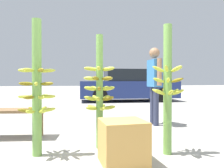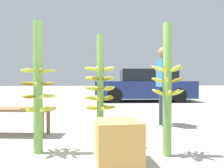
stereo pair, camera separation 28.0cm
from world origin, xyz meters
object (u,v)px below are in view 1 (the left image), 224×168
at_px(market_bench, 4,114).
at_px(parked_car, 129,86).
at_px(banana_stalk_left, 37,88).
at_px(banana_stalk_right, 168,87).
at_px(vendor_person, 154,79).
at_px(banana_stalk_center, 100,90).
at_px(produce_crate, 123,142).

height_order(market_bench, parked_car, parked_car).
bearing_deg(banana_stalk_left, market_bench, 120.84).
xyz_separation_m(banana_stalk_right, market_bench, (-2.10, 1.28, -0.43)).
xyz_separation_m(vendor_person, parked_car, (1.21, 5.26, -0.26)).
bearing_deg(banana_stalk_right, banana_stalk_center, 149.88).
relative_size(banana_stalk_right, parked_car, 0.36).
bearing_deg(parked_car, market_bench, 151.57).
xyz_separation_m(banana_stalk_left, banana_stalk_right, (1.53, -0.33, 0.01)).
height_order(banana_stalk_center, banana_stalk_right, banana_stalk_right).
xyz_separation_m(banana_stalk_center, market_bench, (-1.34, 0.84, -0.39)).
distance_m(banana_stalk_left, produce_crate, 1.18).
distance_m(banana_stalk_center, parked_car, 6.99).
xyz_separation_m(vendor_person, market_bench, (-2.71, -0.39, -0.55)).
bearing_deg(market_bench, banana_stalk_left, -48.60).
xyz_separation_m(banana_stalk_center, banana_stalk_right, (0.75, -0.44, 0.04)).
relative_size(banana_stalk_center, banana_stalk_right, 0.95).
distance_m(vendor_person, produce_crate, 2.32).
xyz_separation_m(banana_stalk_center, parked_car, (2.57, 6.50, -0.09)).
bearing_deg(parked_car, banana_stalk_left, 159.42).
height_order(banana_stalk_right, produce_crate, banana_stalk_right).
bearing_deg(banana_stalk_center, produce_crate, -76.90).
distance_m(banana_stalk_center, banana_stalk_right, 0.87).
bearing_deg(vendor_person, market_bench, 100.33).
distance_m(banana_stalk_left, banana_stalk_right, 1.56).
relative_size(banana_stalk_center, vendor_person, 0.96).
relative_size(banana_stalk_right, market_bench, 1.16).
relative_size(banana_stalk_right, produce_crate, 3.38).
height_order(banana_stalk_left, vendor_person, banana_stalk_left).
bearing_deg(banana_stalk_center, banana_stalk_right, -30.12).
relative_size(banana_stalk_right, vendor_person, 1.00).
height_order(banana_stalk_left, parked_car, banana_stalk_left).
bearing_deg(banana_stalk_center, banana_stalk_left, -172.03).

